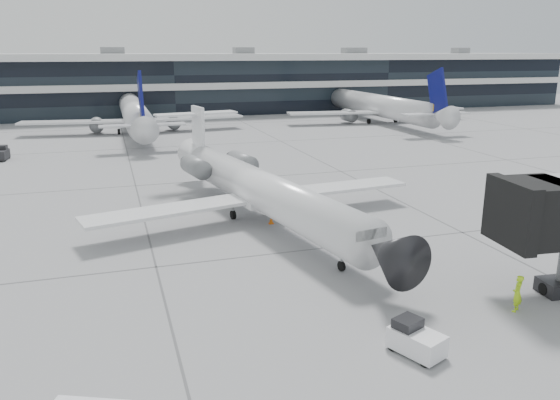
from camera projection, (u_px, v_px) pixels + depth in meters
name	position (u px, v px, depth m)	size (l,w,h in m)	color
ground	(323.00, 248.00, 33.35)	(220.00, 220.00, 0.00)	gray
terminal	(168.00, 86.00, 107.46)	(170.00, 22.00, 10.00)	black
bg_jet_center	(136.00, 132.00, 81.62)	(32.00, 40.00, 9.60)	silver
bg_jet_right	(377.00, 122.00, 93.24)	(32.00, 40.00, 9.60)	silver
regional_jet	(259.00, 188.00, 38.21)	(24.23, 30.21, 7.00)	white
ramp_worker	(517.00, 293.00, 25.07)	(0.64, 0.42, 1.77)	#B6F619
baggage_tug	(415.00, 339.00, 21.63)	(1.97, 2.43, 1.35)	white
traffic_cone	(271.00, 220.00, 38.04)	(0.45, 0.45, 0.52)	#DA5B0B
far_tug	(1.00, 154.00, 60.25)	(1.68, 2.57, 1.55)	black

